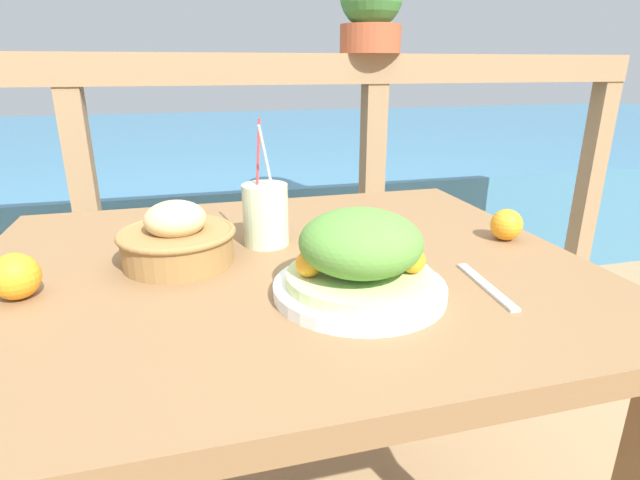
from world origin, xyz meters
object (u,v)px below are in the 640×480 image
(salad_plate, at_px, (360,260))
(drink_glass, at_px, (266,214))
(potted_plant, at_px, (371,8))
(bread_basket, at_px, (177,239))

(salad_plate, bearing_deg, drink_glass, 110.79)
(drink_glass, xyz_separation_m, potted_plant, (0.44, 0.64, 0.44))
(drink_glass, height_order, potted_plant, potted_plant)
(salad_plate, bearing_deg, bread_basket, 142.09)
(potted_plant, bearing_deg, drink_glass, -124.81)
(potted_plant, bearing_deg, bread_basket, -131.35)
(bread_basket, relative_size, potted_plant, 0.79)
(salad_plate, xyz_separation_m, drink_glass, (-0.10, 0.27, 0.00))
(salad_plate, relative_size, bread_basket, 1.29)
(bread_basket, bearing_deg, salad_plate, -37.91)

